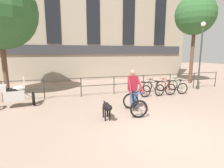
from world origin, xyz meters
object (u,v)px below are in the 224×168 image
at_px(parked_bicycle_near_lamp, 140,89).
at_px(street_lamp, 201,52).
at_px(cyclist_with_bike, 134,93).
at_px(parked_bicycle_far_end, 177,86).
at_px(parked_bicycle_mid_left, 153,88).
at_px(parked_bicycle_mid_right, 166,87).
at_px(dog, 107,107).
at_px(parked_motorcycle, 14,95).

bearing_deg(parked_bicycle_near_lamp, street_lamp, -179.93).
relative_size(cyclist_with_bike, parked_bicycle_near_lamp, 1.46).
bearing_deg(parked_bicycle_far_end, parked_bicycle_mid_left, 6.70).
relative_size(parked_bicycle_mid_right, parked_bicycle_far_end, 0.98).
height_order(cyclist_with_bike, street_lamp, street_lamp).
height_order(cyclist_with_bike, dog, cyclist_with_bike).
xyz_separation_m(cyclist_with_bike, parked_bicycle_near_lamp, (1.55, 2.45, -0.41)).
bearing_deg(parked_motorcycle, parked_bicycle_near_lamp, -93.70).
height_order(parked_bicycle_mid_right, street_lamp, street_lamp).
xyz_separation_m(parked_bicycle_mid_right, parked_bicycle_far_end, (0.83, 0.00, -0.00)).
height_order(parked_motorcycle, parked_bicycle_mid_right, parked_motorcycle).
height_order(cyclist_with_bike, parked_motorcycle, cyclist_with_bike).
bearing_deg(dog, cyclist_with_bike, 25.88).
xyz_separation_m(parked_bicycle_near_lamp, parked_bicycle_far_end, (2.48, 0.00, -0.00)).
height_order(parked_motorcycle, parked_bicycle_mid_left, parked_motorcycle).
relative_size(parked_bicycle_near_lamp, parked_bicycle_mid_right, 1.00).
relative_size(parked_bicycle_near_lamp, parked_bicycle_far_end, 0.98).
xyz_separation_m(parked_motorcycle, parked_bicycle_mid_left, (7.09, 0.36, -0.20)).
bearing_deg(parked_bicycle_mid_right, dog, 38.20).
bearing_deg(parked_bicycle_near_lamp, cyclist_with_bike, 52.97).
distance_m(dog, parked_bicycle_near_lamp, 4.09).
bearing_deg(parked_bicycle_far_end, dog, 36.02).
relative_size(cyclist_with_bike, parked_motorcycle, 1.02).
height_order(parked_bicycle_far_end, street_lamp, street_lamp).
bearing_deg(parked_bicycle_near_lamp, dog, 41.83).
bearing_deg(street_lamp, parked_bicycle_mid_right, -172.29).
xyz_separation_m(dog, parked_motorcycle, (-3.45, 2.61, 0.10)).
relative_size(cyclist_with_bike, parked_bicycle_mid_left, 1.41).
xyz_separation_m(dog, street_lamp, (7.17, 3.34, 1.92)).
bearing_deg(parked_bicycle_mid_left, parked_bicycle_far_end, 170.42).
bearing_deg(parked_motorcycle, dog, -134.05).
height_order(parked_bicycle_near_lamp, street_lamp, street_lamp).
height_order(cyclist_with_bike, parked_bicycle_mid_left, cyclist_with_bike).
height_order(cyclist_with_bike, parked_bicycle_mid_right, cyclist_with_bike).
relative_size(parked_bicycle_mid_left, street_lamp, 0.28).
height_order(cyclist_with_bike, parked_bicycle_far_end, cyclist_with_bike).
bearing_deg(parked_bicycle_near_lamp, parked_bicycle_mid_left, 175.26).
bearing_deg(parked_bicycle_mid_left, street_lamp, 176.35).
height_order(dog, street_lamp, street_lamp).
relative_size(parked_bicycle_mid_left, parked_bicycle_far_end, 1.02).
xyz_separation_m(parked_bicycle_mid_right, street_lamp, (2.71, 0.37, 2.03)).
bearing_deg(dog, parked_motorcycle, 146.41).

